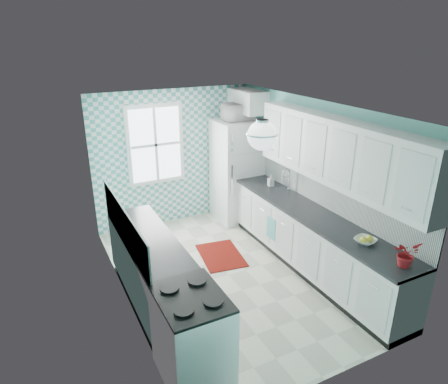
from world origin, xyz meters
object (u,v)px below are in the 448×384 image
fruit_bowl (365,241)px  fridge (238,170)px  potted_plant (406,254)px  microwave (238,112)px  stove (192,335)px  sink (280,193)px  ceiling_light (262,135)px

fruit_bowl → fridge: bearing=91.6°
potted_plant → microwave: bearing=91.4°
stove → sink: (2.40, 1.99, 0.42)m
potted_plant → microwave: 3.89m
fridge → sink: bearing=-83.1°
sink → potted_plant: (-0.00, -2.49, 0.16)m
fridge → stove: fridge is taller
stove → sink: size_ratio=1.85×
fridge → stove: bearing=-122.5°
ceiling_light → sink: size_ratio=0.66×
sink → potted_plant: sink is taller
fruit_bowl → microwave: microwave is taller
ceiling_light → stove: (-1.20, -0.70, -1.81)m
ceiling_light → fridge: size_ratio=0.18×
stove → fridge: bearing=55.2°
stove → fruit_bowl: bearing=2.7°
fridge → microwave: (0.00, 0.00, 1.11)m
ceiling_light → stove: 2.28m
fruit_bowl → microwave: bearing=91.6°
sink → fridge: bearing=94.6°
ceiling_light → fridge: (1.11, 2.57, -1.36)m
microwave → sink: bearing=96.1°
fruit_bowl → ceiling_light: bearing=153.3°
fridge → sink: size_ratio=3.61×
sink → microwave: size_ratio=0.97×
fridge → ceiling_light: bearing=-110.6°
fridge → stove: 4.03m
sink → ceiling_light: bearing=-132.6°
ceiling_light → potted_plant: (1.20, -1.19, -1.23)m
stove → microwave: microwave is taller
sink → stove: bearing=-140.0°
potted_plant → microwave: (-0.09, 3.76, 0.98)m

